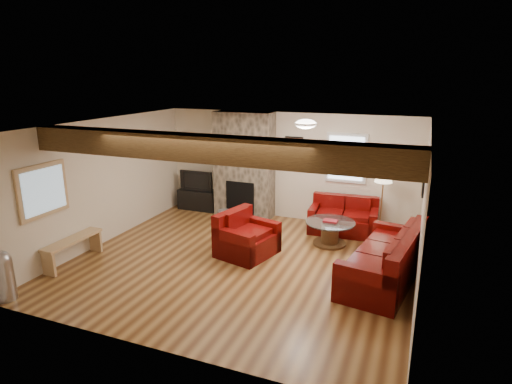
% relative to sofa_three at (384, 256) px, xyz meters
% --- Properties ---
extents(room, '(8.00, 8.00, 8.00)m').
position_rel_sofa_three_xyz_m(room, '(-2.48, -0.25, 0.81)').
color(room, '#5A3418').
rests_on(room, ground).
extents(floor, '(6.00, 6.00, 0.00)m').
position_rel_sofa_three_xyz_m(floor, '(-2.48, -0.25, -0.44)').
color(floor, '#5A3418').
rests_on(floor, ground).
extents(oak_beam, '(6.00, 0.36, 0.38)m').
position_rel_sofa_three_xyz_m(oak_beam, '(-2.48, -1.50, 1.87)').
color(oak_beam, '#301E0E').
rests_on(oak_beam, room).
extents(chimney_breast, '(1.40, 0.67, 2.50)m').
position_rel_sofa_three_xyz_m(chimney_breast, '(-3.48, 2.25, 0.78)').
color(chimney_breast, '#3D382F').
rests_on(chimney_breast, floor).
extents(back_window, '(0.90, 0.08, 1.10)m').
position_rel_sofa_three_xyz_m(back_window, '(-1.13, 2.46, 1.11)').
color(back_window, silver).
rests_on(back_window, room).
extents(hatch_window, '(0.08, 1.00, 0.90)m').
position_rel_sofa_three_xyz_m(hatch_window, '(-5.44, -1.75, 1.01)').
color(hatch_window, tan).
rests_on(hatch_window, room).
extents(ceiling_dome, '(0.40, 0.40, 0.18)m').
position_rel_sofa_three_xyz_m(ceiling_dome, '(-1.58, 0.65, 2.00)').
color(ceiling_dome, white).
rests_on(ceiling_dome, room).
extents(artwork_back, '(0.42, 0.06, 0.52)m').
position_rel_sofa_three_xyz_m(artwork_back, '(-2.33, 2.46, 1.26)').
color(artwork_back, black).
rests_on(artwork_back, room).
extents(artwork_right, '(0.06, 0.55, 0.42)m').
position_rel_sofa_three_xyz_m(artwork_right, '(0.48, 0.05, 1.31)').
color(artwork_right, black).
rests_on(artwork_right, room).
extents(sofa_three, '(1.30, 2.39, 0.87)m').
position_rel_sofa_three_xyz_m(sofa_three, '(0.00, 0.00, 0.00)').
color(sofa_three, '#4B0805').
rests_on(sofa_three, floor).
extents(loveseat, '(1.48, 0.91, 0.76)m').
position_rel_sofa_three_xyz_m(loveseat, '(-1.03, 1.98, -0.06)').
color(loveseat, '#4B0805').
rests_on(loveseat, floor).
extents(armchair_red, '(1.12, 1.21, 0.83)m').
position_rel_sofa_three_xyz_m(armchair_red, '(-2.51, 0.12, -0.02)').
color(armchair_red, '#4B0805').
rests_on(armchair_red, floor).
extents(coffee_table, '(0.99, 0.99, 0.52)m').
position_rel_sofa_three_xyz_m(coffee_table, '(-1.16, 1.20, -0.19)').
color(coffee_table, '#412815').
rests_on(coffee_table, floor).
extents(tv_cabinet, '(1.01, 0.41, 0.51)m').
position_rel_sofa_three_xyz_m(tv_cabinet, '(-4.76, 2.28, -0.18)').
color(tv_cabinet, black).
rests_on(tv_cabinet, floor).
extents(television, '(0.88, 0.12, 0.51)m').
position_rel_sofa_three_xyz_m(television, '(-4.76, 2.28, 0.32)').
color(television, black).
rests_on(television, tv_cabinet).
extents(floor_lamp, '(0.36, 0.36, 1.42)m').
position_rel_sofa_three_xyz_m(floor_lamp, '(-0.28, 2.11, 0.78)').
color(floor_lamp, '#AC8048').
rests_on(floor_lamp, floor).
extents(pine_bench, '(0.29, 1.24, 0.46)m').
position_rel_sofa_three_xyz_m(pine_bench, '(-5.31, -1.38, -0.21)').
color(pine_bench, tan).
rests_on(pine_bench, floor).
extents(pedal_bin, '(0.32, 0.32, 0.80)m').
position_rel_sofa_three_xyz_m(pedal_bin, '(-5.30, -2.80, -0.04)').
color(pedal_bin, '#A4A4A9').
rests_on(pedal_bin, floor).
extents(coal_bucket, '(0.34, 0.34, 0.32)m').
position_rel_sofa_three_xyz_m(coal_bucket, '(-3.67, 1.54, -0.28)').
color(coal_bucket, gray).
rests_on(coal_bucket, floor).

